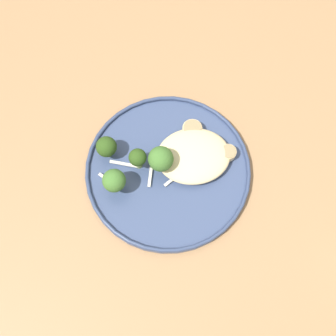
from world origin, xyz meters
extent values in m
plane|color=#665B51|center=(0.00, 0.00, 0.00)|extent=(6.00, 6.00, 0.00)
cube|color=#9E754C|center=(0.00, 0.00, 0.72)|extent=(1.40, 1.00, 0.04)
cylinder|color=#38476B|center=(0.06, 0.01, 0.74)|extent=(0.29, 0.29, 0.01)
torus|color=#334162|center=(0.06, 0.01, 0.75)|extent=(0.29, 0.29, 0.01)
ellipsoid|color=beige|center=(0.01, -0.01, 0.76)|extent=(0.13, 0.11, 0.03)
cylinder|color=#E5C689|center=(0.01, -0.06, 0.76)|extent=(0.04, 0.04, 0.01)
cylinder|color=#958159|center=(0.01, -0.06, 0.77)|extent=(0.03, 0.03, 0.00)
cylinder|color=#DBB77A|center=(-0.02, 0.01, 0.76)|extent=(0.02, 0.02, 0.01)
cylinder|color=#8E774F|center=(-0.02, 0.01, 0.76)|extent=(0.02, 0.02, 0.00)
cylinder|color=#DBB77A|center=(0.05, -0.03, 0.76)|extent=(0.02, 0.02, 0.01)
cylinder|color=#8E774F|center=(0.05, -0.03, 0.77)|extent=(0.02, 0.02, 0.00)
cylinder|color=#E5C689|center=(0.01, -0.01, 0.76)|extent=(0.02, 0.02, 0.01)
cylinder|color=#958159|center=(0.01, -0.01, 0.77)|extent=(0.02, 0.02, 0.00)
cylinder|color=#E5C689|center=(-0.05, -0.01, 0.76)|extent=(0.03, 0.03, 0.02)
cylinder|color=#958159|center=(-0.05, -0.01, 0.77)|extent=(0.03, 0.03, 0.00)
cylinder|color=beige|center=(0.00, -0.03, 0.76)|extent=(0.03, 0.03, 0.01)
cylinder|color=#988766|center=(0.00, -0.03, 0.77)|extent=(0.03, 0.03, 0.00)
cylinder|color=#DBB77A|center=(0.03, -0.04, 0.76)|extent=(0.03, 0.03, 0.01)
cylinder|color=#8E774F|center=(0.03, -0.04, 0.77)|extent=(0.02, 0.02, 0.00)
cylinder|color=#89A356|center=(0.11, -0.01, 0.76)|extent=(0.02, 0.02, 0.03)
sphere|color=#2D4C19|center=(0.11, -0.01, 0.79)|extent=(0.03, 0.03, 0.03)
cylinder|color=#89A356|center=(0.15, 0.03, 0.76)|extent=(0.01, 0.01, 0.02)
sphere|color=#42702D|center=(0.15, 0.03, 0.79)|extent=(0.04, 0.04, 0.04)
cylinder|color=#89A356|center=(0.16, -0.04, 0.76)|extent=(0.01, 0.01, 0.02)
sphere|color=#2D4C19|center=(0.16, -0.04, 0.78)|extent=(0.04, 0.04, 0.04)
cylinder|color=#89A356|center=(0.07, 0.00, 0.76)|extent=(0.02, 0.02, 0.03)
sphere|color=#42702D|center=(0.07, 0.00, 0.79)|extent=(0.04, 0.04, 0.04)
cube|color=silver|center=(0.09, 0.01, 0.75)|extent=(0.02, 0.05, 0.00)
cube|color=silver|center=(0.16, 0.02, 0.75)|extent=(0.04, 0.04, 0.00)
cube|color=silver|center=(0.13, -0.01, 0.75)|extent=(0.05, 0.02, 0.00)
cube|color=silver|center=(0.05, 0.02, 0.75)|extent=(0.04, 0.03, 0.00)
camera|label=1|loc=(0.09, 0.26, 1.45)|focal=45.70mm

